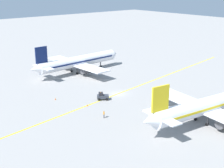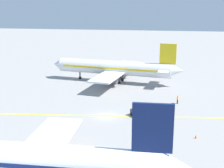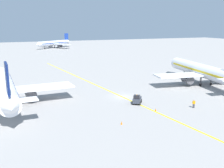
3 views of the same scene
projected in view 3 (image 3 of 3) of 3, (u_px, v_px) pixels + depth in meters
ground_plane at (122, 97)px, 60.31m from camera, size 400.00×400.00×0.00m
apron_yellow_centreline at (122, 97)px, 60.31m from camera, size 16.33×118.99×0.01m
airplane_at_gate at (5, 87)px, 53.85m from camera, size 28.21×35.51×10.60m
airplane_adjacent_stand at (203, 71)px, 71.73m from camera, size 28.45×35.51×10.60m
airplane_distant_taxiing at (54, 43)px, 178.86m from camera, size 27.68×23.27×9.54m
baggage_tug_dark at (137, 99)px, 55.03m from camera, size 2.97×3.31×2.11m
ground_crew_worker at (194, 104)px, 52.19m from camera, size 0.52×0.37×1.68m
traffic_cone_near_nose at (156, 110)px, 50.47m from camera, size 0.32×0.32×0.55m
traffic_cone_mid_apron at (122, 123)px, 43.80m from camera, size 0.32×0.32×0.55m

